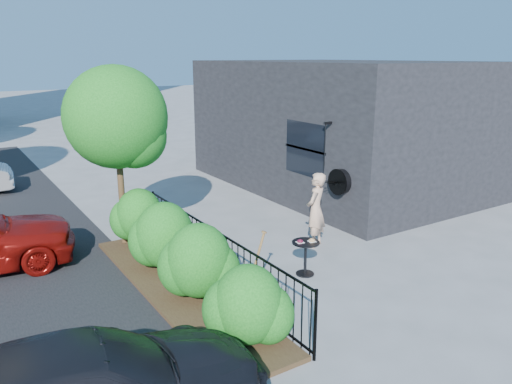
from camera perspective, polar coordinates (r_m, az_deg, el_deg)
ground at (r=10.39m, az=2.62°, el=-8.31°), size 120.00×120.00×0.00m
shop_building at (r=16.62m, az=9.35°, el=7.65°), size 6.22×9.00×4.00m
fence at (r=9.45m, az=-4.86°, el=-7.14°), size 0.05×6.05×1.10m
planting_bed at (r=9.39m, az=-8.63°, el=-10.90°), size 1.30×6.00×0.08m
shrubs at (r=9.24m, az=-8.48°, el=-6.86°), size 1.10×5.60×1.24m
patio_tree at (r=11.10m, az=-15.27°, el=7.55°), size 2.20×2.20×3.94m
cafe_table at (r=9.82m, az=5.69°, el=-6.84°), size 0.54×0.54×0.73m
woman at (r=11.18m, az=6.83°, el=-2.05°), size 0.74×0.67×1.69m
shovel at (r=8.75m, az=-0.24°, el=-8.97°), size 0.44×0.17×1.28m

